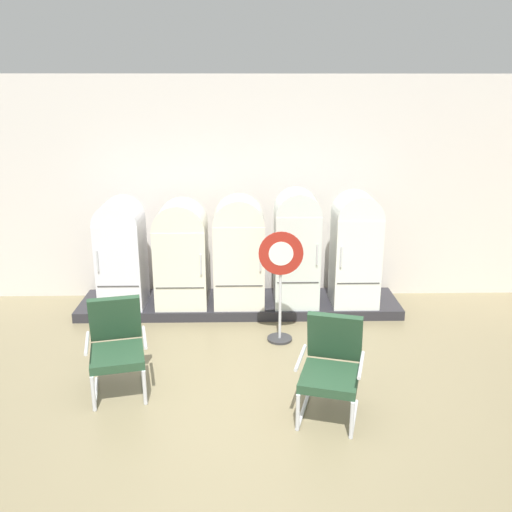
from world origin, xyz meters
name	(u,v)px	position (x,y,z in m)	size (l,w,h in m)	color
ground	(237,436)	(0.00, 0.00, -0.03)	(12.00, 10.00, 0.05)	#7E7253
back_wall	(239,189)	(0.00, 3.66, 1.65)	(11.76, 0.12, 3.28)	silver
display_plinth	(240,304)	(0.00, 3.02, 0.07)	(4.58, 0.95, 0.14)	#2B2A2F
refrigerator_0	(121,250)	(-1.64, 2.92, 0.94)	(0.61, 0.69, 1.52)	white
refrigerator_1	(181,251)	(-0.81, 2.93, 0.91)	(0.71, 0.71, 1.48)	silver
refrigerator_2	(239,249)	(0.00, 2.89, 0.95)	(0.70, 0.63, 1.54)	silver
refrigerator_3	(297,245)	(0.80, 2.90, 1.01)	(0.61, 0.64, 1.63)	silver
refrigerator_4	(356,246)	(1.63, 2.91, 0.98)	(0.63, 0.66, 1.59)	white
armchair_left	(117,343)	(-1.28, 0.86, 0.52)	(0.71, 0.81, 0.98)	silver
armchair_right	(331,364)	(0.92, 0.37, 0.52)	(0.74, 0.83, 0.98)	silver
sign_stand	(280,284)	(0.52, 1.97, 0.77)	(0.55, 0.32, 1.44)	#2D2D30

